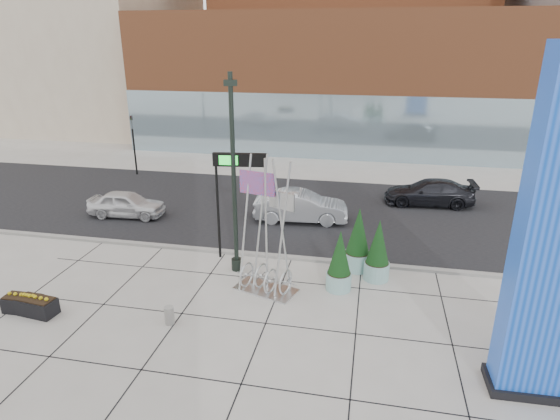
% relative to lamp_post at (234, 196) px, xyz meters
% --- Properties ---
extents(ground, '(160.00, 160.00, 0.00)m').
position_rel_lamp_post_xyz_m(ground, '(1.05, -2.56, -3.23)').
color(ground, '#9E9991').
rests_on(ground, ground).
extents(street_asphalt, '(80.00, 12.00, 0.02)m').
position_rel_lamp_post_xyz_m(street_asphalt, '(1.05, 7.44, -3.22)').
color(street_asphalt, black).
rests_on(street_asphalt, ground).
extents(curb_edge, '(80.00, 0.30, 0.12)m').
position_rel_lamp_post_xyz_m(curb_edge, '(1.05, 1.44, -3.17)').
color(curb_edge, gray).
rests_on(curb_edge, ground).
extents(tower_podium, '(34.00, 10.00, 11.00)m').
position_rel_lamp_post_xyz_m(tower_podium, '(2.05, 24.44, 2.27)').
color(tower_podium, '#99502C').
rests_on(tower_podium, ground).
extents(tower_glass_front, '(34.00, 0.60, 5.00)m').
position_rel_lamp_post_xyz_m(tower_glass_front, '(2.05, 19.64, -0.73)').
color(tower_glass_front, '#8CA5B2').
rests_on(tower_glass_front, ground).
extents(lamp_post, '(0.53, 0.43, 7.90)m').
position_rel_lamp_post_xyz_m(lamp_post, '(0.00, 0.00, 0.00)').
color(lamp_post, black).
rests_on(lamp_post, ground).
extents(public_art_sculpture, '(2.56, 1.81, 5.26)m').
position_rel_lamp_post_xyz_m(public_art_sculpture, '(1.57, -1.40, -1.86)').
color(public_art_sculpture, silver).
rests_on(public_art_sculpture, ground).
extents(concrete_bollard, '(0.32, 0.32, 0.63)m').
position_rel_lamp_post_xyz_m(concrete_bollard, '(-1.11, -4.20, -2.92)').
color(concrete_bollard, gray).
rests_on(concrete_bollard, ground).
extents(overhead_street_sign, '(2.20, 0.46, 4.66)m').
position_rel_lamp_post_xyz_m(overhead_street_sign, '(-0.26, 1.01, 0.77)').
color(overhead_street_sign, black).
rests_on(overhead_street_sign, ground).
extents(round_planter_east, '(1.01, 1.01, 2.52)m').
position_rel_lamp_post_xyz_m(round_planter_east, '(5.65, 0.34, -2.04)').
color(round_planter_east, '#88B8B4').
rests_on(round_planter_east, ground).
extents(round_planter_mid, '(0.97, 0.97, 2.41)m').
position_rel_lamp_post_xyz_m(round_planter_mid, '(4.25, -0.76, -2.09)').
color(round_planter_mid, '#88B8B4').
rests_on(round_planter_mid, ground).
extents(round_planter_west, '(1.07, 1.07, 2.68)m').
position_rel_lamp_post_xyz_m(round_planter_west, '(4.85, 1.04, -1.96)').
color(round_planter_west, '#88B8B4').
rests_on(round_planter_west, ground).
extents(box_planter_north, '(1.41, 0.83, 0.74)m').
position_rel_lamp_post_xyz_m(box_planter_north, '(-5.84, -4.56, -2.89)').
color(box_planter_north, black).
rests_on(box_planter_north, ground).
extents(box_planter_south, '(1.31, 0.67, 0.71)m').
position_rel_lamp_post_xyz_m(box_planter_south, '(-6.45, -4.49, -2.91)').
color(box_planter_south, black).
rests_on(box_planter_south, ground).
extents(car_white_west, '(4.12, 1.86, 1.37)m').
position_rel_lamp_post_xyz_m(car_white_west, '(-7.50, 4.77, -2.55)').
color(car_white_west, silver).
rests_on(car_white_west, ground).
extents(car_silver_mid, '(4.94, 2.10, 1.58)m').
position_rel_lamp_post_xyz_m(car_silver_mid, '(1.72, 5.94, -2.44)').
color(car_silver_mid, '#AEB0B6').
rests_on(car_silver_mid, ground).
extents(car_dark_east, '(5.07, 2.26, 1.45)m').
position_rel_lamp_post_xyz_m(car_dark_east, '(8.51, 9.92, -2.51)').
color(car_dark_east, black).
rests_on(car_dark_east, ground).
extents(traffic_signal, '(0.15, 0.18, 4.10)m').
position_rel_lamp_post_xyz_m(traffic_signal, '(-10.95, 12.44, -0.93)').
color(traffic_signal, black).
rests_on(traffic_signal, ground).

